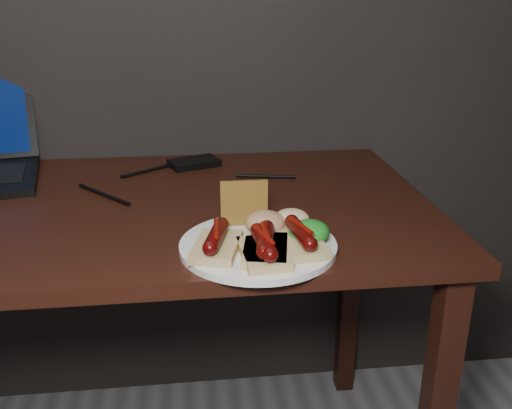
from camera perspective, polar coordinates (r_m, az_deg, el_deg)
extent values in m
cube|color=black|center=(1.22, -16.09, -0.73)|extent=(1.40, 0.70, 0.03)
cube|color=black|center=(1.69, 9.32, -7.83)|extent=(0.05, 0.05, 0.72)
cube|color=black|center=(1.43, -6.20, 4.18)|extent=(0.14, 0.11, 0.02)
cylinder|color=black|center=(1.26, -14.99, 1.00)|extent=(0.13, 0.14, 0.01)
cylinder|color=black|center=(1.42, -9.54, 3.69)|extent=(0.18, 0.14, 0.01)
cylinder|color=black|center=(1.33, 0.96, 2.85)|extent=(0.14, 0.03, 0.01)
cylinder|color=white|center=(0.97, 0.21, -4.15)|extent=(0.29, 0.29, 0.01)
cube|color=#E4CF86|center=(0.94, -3.97, -4.27)|extent=(0.10, 0.13, 0.02)
cylinder|color=#510705|center=(0.93, -4.00, -3.13)|extent=(0.05, 0.10, 0.02)
sphere|color=#510705|center=(0.89, -4.62, -4.37)|extent=(0.03, 0.02, 0.02)
sphere|color=#510705|center=(0.97, -3.45, -2.00)|extent=(0.03, 0.02, 0.02)
cylinder|color=#650B04|center=(0.93, -4.02, -2.43)|extent=(0.01, 0.07, 0.01)
cube|color=#E4CF86|center=(0.92, 0.95, -4.63)|extent=(0.09, 0.13, 0.02)
cylinder|color=#510705|center=(0.92, 0.95, -3.48)|extent=(0.04, 0.10, 0.02)
sphere|color=#510705|center=(0.87, 0.80, -4.77)|extent=(0.03, 0.02, 0.02)
sphere|color=#510705|center=(0.96, 1.09, -2.30)|extent=(0.03, 0.02, 0.02)
cylinder|color=#650B04|center=(0.91, 0.96, -2.76)|extent=(0.01, 0.07, 0.01)
cube|color=#E4CF86|center=(0.95, 4.43, -3.92)|extent=(0.08, 0.12, 0.02)
cylinder|color=#510705|center=(0.94, 4.47, -2.80)|extent=(0.04, 0.10, 0.02)
sphere|color=#510705|center=(0.90, 5.42, -3.97)|extent=(0.03, 0.02, 0.02)
sphere|color=#510705|center=(0.98, 3.59, -1.71)|extent=(0.03, 0.02, 0.02)
cylinder|color=#650B04|center=(0.94, 4.49, -2.10)|extent=(0.03, 0.07, 0.01)
cube|color=#E4CF86|center=(0.91, 0.76, -4.94)|extent=(0.08, 0.12, 0.02)
cylinder|color=#510705|center=(0.91, 0.77, -3.77)|extent=(0.03, 0.10, 0.02)
sphere|color=#510705|center=(0.86, 1.45, -5.07)|extent=(0.03, 0.02, 0.02)
sphere|color=#510705|center=(0.95, 0.15, -2.59)|extent=(0.03, 0.02, 0.02)
cylinder|color=#650B04|center=(0.90, 0.77, -3.05)|extent=(0.03, 0.07, 0.01)
cube|color=olive|center=(1.03, -1.19, 0.14)|extent=(0.08, 0.01, 0.08)
ellipsoid|color=#136315|center=(0.97, 5.33, -2.74)|extent=(0.07, 0.07, 0.04)
ellipsoid|color=#A32C10|center=(1.00, 0.95, -1.83)|extent=(0.07, 0.07, 0.04)
ellipsoid|color=silver|center=(1.02, 3.59, -1.47)|extent=(0.06, 0.06, 0.04)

